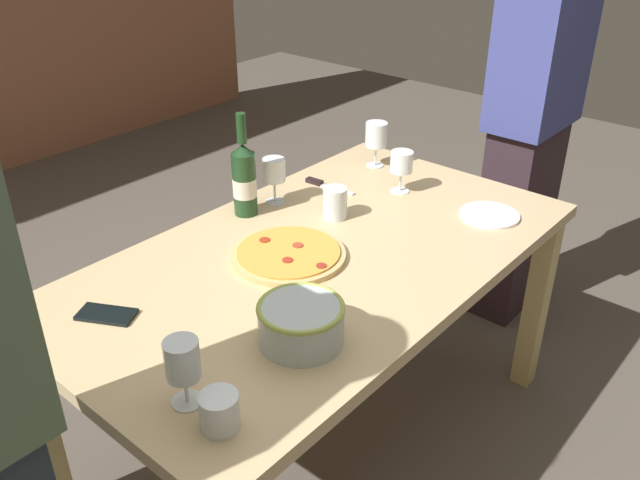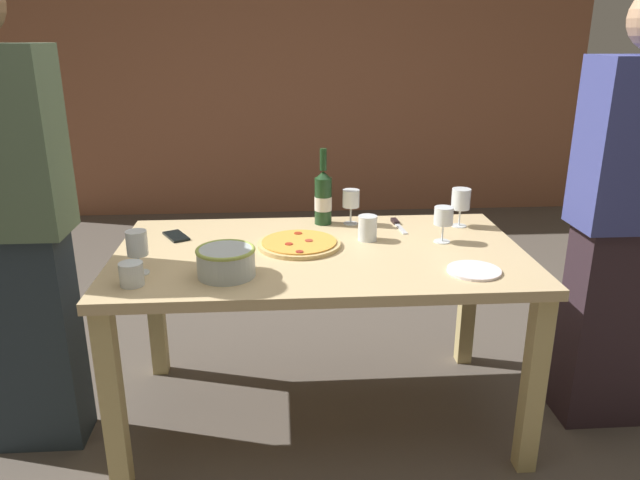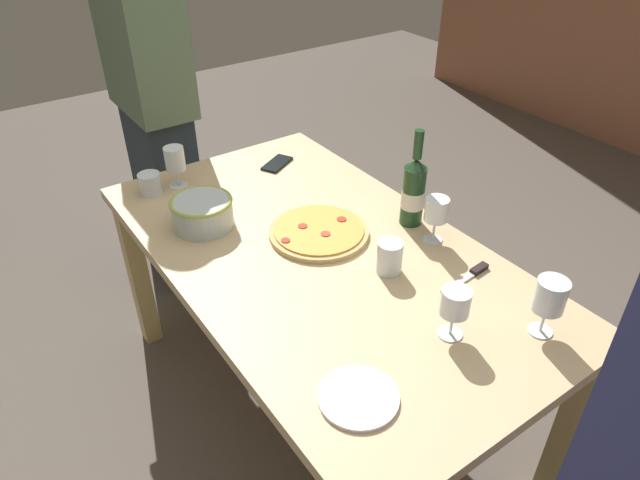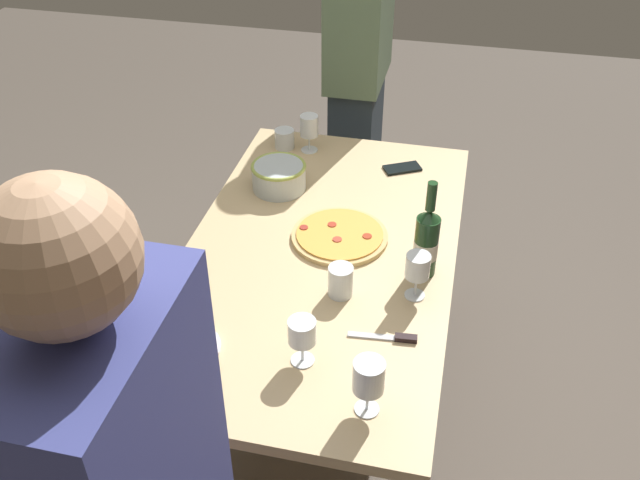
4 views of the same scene
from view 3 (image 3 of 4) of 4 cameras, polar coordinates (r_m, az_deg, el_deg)
ground_plane at (r=2.33m, az=0.00°, el=-16.24°), size 8.00×8.00×0.00m
dining_table at (r=1.87m, az=0.00°, el=-3.42°), size 1.60×0.90×0.75m
pizza at (r=1.88m, az=-0.13°, el=0.85°), size 0.33×0.33×0.03m
serving_bowl at (r=1.94m, az=-11.70°, el=2.79°), size 0.21×0.21×0.10m
wine_bottle at (r=1.91m, az=9.33°, el=4.89°), size 0.08×0.08×0.34m
wine_glass_near_pizza at (r=1.84m, az=11.57°, el=2.78°), size 0.07×0.07×0.16m
wine_glass_by_bottle at (r=1.49m, az=13.38°, el=-6.21°), size 0.08×0.08×0.15m
wine_glass_far_left at (r=2.19m, az=-14.33°, el=7.80°), size 0.07×0.07×0.16m
wine_glass_far_right at (r=1.56m, az=22.05°, el=-5.27°), size 0.08×0.08×0.17m
cup_amber at (r=1.71m, az=6.98°, el=-1.71°), size 0.08×0.08×0.10m
cup_ceramic at (r=2.19m, az=-16.64°, el=5.41°), size 0.08×0.08×0.08m
side_plate at (r=1.38m, az=3.87°, el=-15.42°), size 0.19×0.19×0.01m
cell_phone at (r=2.33m, az=-4.32°, el=7.64°), size 0.13×0.16×0.01m
pizza_knife at (r=1.76m, az=14.86°, el=-3.36°), size 0.04×0.20×0.02m
person_host at (r=2.63m, az=-16.41°, el=13.08°), size 0.45×0.24×1.77m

